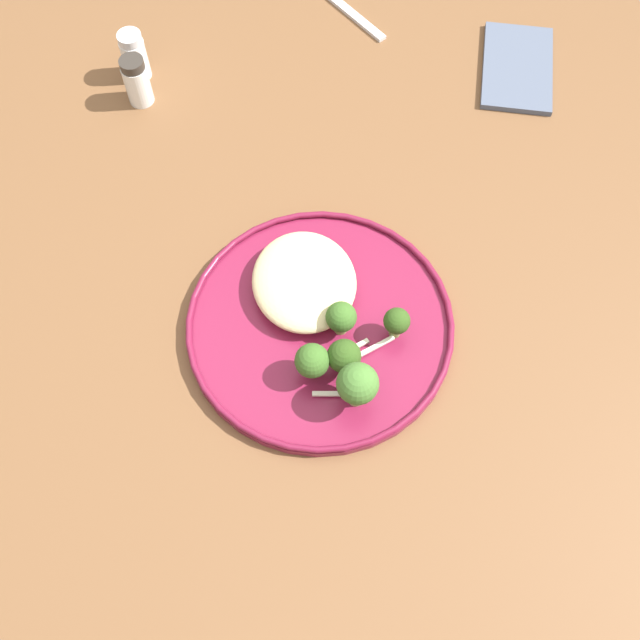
# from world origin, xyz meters

# --- Properties ---
(ground) EXTENTS (6.00, 6.00, 0.00)m
(ground) POSITION_xyz_m (0.00, 0.00, 0.00)
(ground) COLOR #665B51
(wooden_dining_table) EXTENTS (1.40, 1.00, 0.74)m
(wooden_dining_table) POSITION_xyz_m (0.00, 0.00, 0.66)
(wooden_dining_table) COLOR brown
(wooden_dining_table) RESTS_ON ground
(dinner_plate) EXTENTS (0.29, 0.29, 0.02)m
(dinner_plate) POSITION_xyz_m (0.06, -0.03, 0.75)
(dinner_plate) COLOR maroon
(dinner_plate) RESTS_ON wooden_dining_table
(noodle_bed) EXTENTS (0.13, 0.11, 0.03)m
(noodle_bed) POSITION_xyz_m (0.01, -0.04, 0.77)
(noodle_bed) COLOR beige
(noodle_bed) RESTS_ON dinner_plate
(seared_scallop_left_edge) EXTENTS (0.03, 0.03, 0.02)m
(seared_scallop_left_edge) POSITION_xyz_m (0.01, -0.00, 0.76)
(seared_scallop_left_edge) COLOR #E5C689
(seared_scallop_left_edge) RESTS_ON dinner_plate
(seared_scallop_on_noodles) EXTENTS (0.03, 0.03, 0.01)m
(seared_scallop_on_noodles) POSITION_xyz_m (-0.01, -0.06, 0.76)
(seared_scallop_on_noodles) COLOR #E5C689
(seared_scallop_on_noodles) RESTS_ON dinner_plate
(seared_scallop_tiny_bay) EXTENTS (0.03, 0.03, 0.01)m
(seared_scallop_tiny_bay) POSITION_xyz_m (-0.01, -0.01, 0.76)
(seared_scallop_tiny_bay) COLOR #E5C689
(seared_scallop_tiny_bay) RESTS_ON dinner_plate
(seared_scallop_rear_pale) EXTENTS (0.03, 0.03, 0.02)m
(seared_scallop_rear_pale) POSITION_xyz_m (0.05, -0.03, 0.76)
(seared_scallop_rear_pale) COLOR beige
(seared_scallop_rear_pale) RESTS_ON dinner_plate
(broccoli_floret_split_head) EXTENTS (0.04, 0.04, 0.07)m
(broccoli_floret_split_head) POSITION_xyz_m (0.15, -0.01, 0.79)
(broccoli_floret_split_head) COLOR #7A994C
(broccoli_floret_split_head) RESTS_ON dinner_plate
(broccoli_floret_right_tilted) EXTENTS (0.03, 0.03, 0.04)m
(broccoli_floret_right_tilted) POSITION_xyz_m (0.08, 0.05, 0.78)
(broccoli_floret_right_tilted) COLOR #7A994C
(broccoli_floret_right_tilted) RESTS_ON dinner_plate
(broccoli_floret_small_sprig) EXTENTS (0.04, 0.04, 0.05)m
(broccoli_floret_small_sprig) POSITION_xyz_m (0.11, -0.05, 0.78)
(broccoli_floret_small_sprig) COLOR #7A994C
(broccoli_floret_small_sprig) RESTS_ON dinner_plate
(broccoli_floret_center_pile) EXTENTS (0.04, 0.04, 0.05)m
(broccoli_floret_center_pile) POSITION_xyz_m (0.11, -0.01, 0.78)
(broccoli_floret_center_pile) COLOR #7A994C
(broccoli_floret_center_pile) RESTS_ON dinner_plate
(broccoli_floret_tall_stalk) EXTENTS (0.03, 0.03, 0.05)m
(broccoli_floret_tall_stalk) POSITION_xyz_m (0.07, -0.01, 0.78)
(broccoli_floret_tall_stalk) COLOR #7A994C
(broccoli_floret_tall_stalk) RESTS_ON dinner_plate
(onion_sliver_long_sliver) EXTENTS (0.02, 0.05, 0.00)m
(onion_sliver_long_sliver) POSITION_xyz_m (0.10, 0.02, 0.75)
(onion_sliver_long_sliver) COLOR silver
(onion_sliver_long_sliver) RESTS_ON dinner_plate
(onion_sliver_short_strip) EXTENTS (0.02, 0.04, 0.00)m
(onion_sliver_short_strip) POSITION_xyz_m (0.10, -0.00, 0.75)
(onion_sliver_short_strip) COLOR silver
(onion_sliver_short_strip) RESTS_ON dinner_plate
(onion_sliver_pale_crescent) EXTENTS (0.01, 0.06, 0.00)m
(onion_sliver_pale_crescent) POSITION_xyz_m (0.14, -0.02, 0.75)
(onion_sliver_pale_crescent) COLOR silver
(onion_sliver_pale_crescent) RESTS_ON dinner_plate
(folded_napkin) EXTENTS (0.17, 0.13, 0.01)m
(folded_napkin) POSITION_xyz_m (-0.27, 0.29, 0.74)
(folded_napkin) COLOR #4C566B
(folded_napkin) RESTS_ON wooden_dining_table
(salt_shaker) EXTENTS (0.03, 0.03, 0.07)m
(salt_shaker) POSITION_xyz_m (-0.35, -0.20, 0.77)
(salt_shaker) COLOR white
(salt_shaker) RESTS_ON wooden_dining_table
(pepper_shaker) EXTENTS (0.03, 0.03, 0.07)m
(pepper_shaker) POSITION_xyz_m (-0.31, -0.20, 0.77)
(pepper_shaker) COLOR white
(pepper_shaker) RESTS_ON wooden_dining_table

